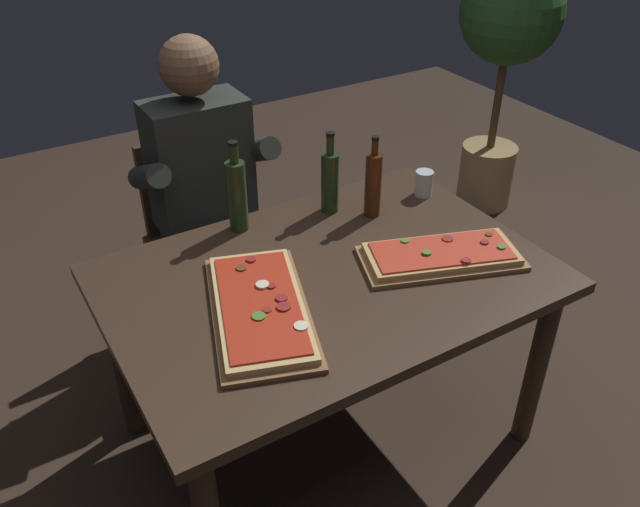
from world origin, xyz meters
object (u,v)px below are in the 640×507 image
Objects in this scene: dining_table at (328,297)px; pizza_rectangular_front at (441,256)px; oil_bottle_amber at (330,180)px; diner_chair at (201,230)px; vinegar_bottle_green at (237,194)px; seated_diner at (207,189)px; pizza_rectangular_left at (260,308)px; wine_bottle_dark at (373,184)px; tumbler_near_camera at (424,185)px; potted_plant_corner at (506,48)px.

dining_table is 0.40m from pizza_rectangular_front.
oil_bottle_amber is 0.72m from diner_chair.
vinegar_bottle_green is at bearing 170.43° from oil_bottle_amber.
dining_table is 0.46m from oil_bottle_amber.
pizza_rectangular_left is at bearing -101.84° from seated_diner.
seated_diner is at bearing 129.99° from oil_bottle_amber.
dining_table is 0.75m from seated_diner.
diner_chair is (-0.45, 0.62, -0.38)m from wine_bottle_dark.
oil_bottle_amber is (-0.14, 0.47, 0.10)m from pizza_rectangular_front.
tumbler_near_camera is at bearing -34.23° from seated_diner.
wine_bottle_dark is at bearing 35.25° from dining_table.
pizza_rectangular_left reaches higher than dining_table.
seated_diner reaches higher than dining_table.
seated_diner is at bearing 145.77° from tumbler_near_camera.
potted_plant_corner is at bearing 28.42° from pizza_rectangular_left.
seated_diner reaches higher than diner_chair.
oil_bottle_amber reaches higher than pizza_rectangular_left.
oil_bottle_amber is (0.22, 0.34, 0.22)m from dining_table.
dining_table is 0.31m from pizza_rectangular_left.
vinegar_bottle_green is at bearing -91.80° from diner_chair.
dining_table is 4.51× the size of oil_bottle_amber.
vinegar_bottle_green is 3.34× the size of tumbler_near_camera.
pizza_rectangular_front is 0.43× the size of seated_diner.
vinegar_bottle_green is at bearing 160.44° from wine_bottle_dark.
diner_chair reaches higher than pizza_rectangular_left.
pizza_rectangular_left is at bearing 174.34° from pizza_rectangular_front.
pizza_rectangular_left is at bearing -166.59° from dining_table.
seated_diner is (-0.33, 0.39, -0.12)m from oil_bottle_amber.
potted_plant_corner is (1.54, 0.69, 0.07)m from oil_bottle_amber.
vinegar_bottle_green is at bearing 168.68° from tumbler_near_camera.
dining_table is at bearing -144.75° from wine_bottle_dark.
tumbler_near_camera is (0.23, 0.39, 0.02)m from pizza_rectangular_front.
diner_chair is (0.01, 0.45, -0.39)m from vinegar_bottle_green.
wine_bottle_dark is 0.23× the size of seated_diner.
wine_bottle_dark is 0.99× the size of oil_bottle_amber.
seated_diner is 1.90m from potted_plant_corner.
diner_chair is (-0.33, 0.51, -0.38)m from oil_bottle_amber.
wine_bottle_dark is at bearing 93.35° from pizza_rectangular_front.
pizza_rectangular_front is 1.87× the size of wine_bottle_dark.
tumbler_near_camera reaches higher than pizza_rectangular_front.
oil_bottle_amber is 3.11× the size of tumbler_near_camera.
dining_table is 1.05× the size of seated_diner.
pizza_rectangular_front reaches higher than dining_table.
potted_plant_corner reaches higher than oil_bottle_amber.
wine_bottle_dark reaches higher than dining_table.
vinegar_bottle_green is 0.25× the size of seated_diner.
pizza_rectangular_front is 0.42× the size of potted_plant_corner.
diner_chair reaches higher than pizza_rectangular_front.
oil_bottle_amber is 0.35m from vinegar_bottle_green.
tumbler_near_camera is at bearing -12.91° from oil_bottle_amber.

